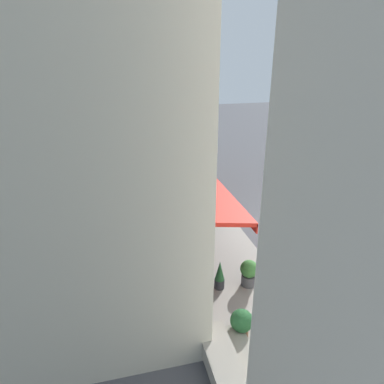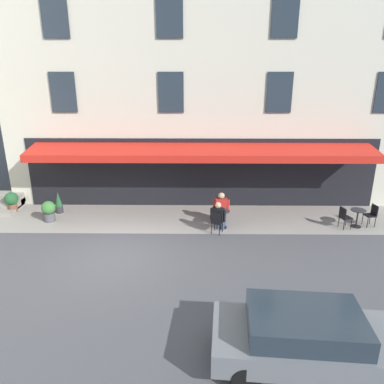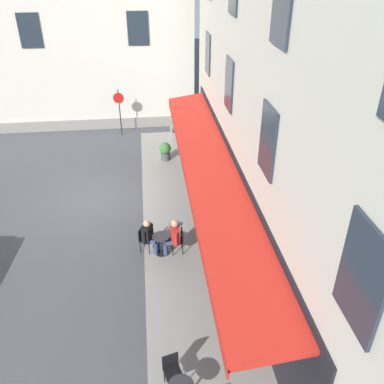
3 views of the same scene
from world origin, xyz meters
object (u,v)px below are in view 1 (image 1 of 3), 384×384
Objects in this scene: potted_plant_under_sign at (220,275)px; potted_plant_entrance_left at (249,272)px; cafe_table_mid_terrace at (179,158)px; seated_patron_in_red at (196,185)px; seated_companion_in_black at (212,185)px; cafe_chair_black_corner_right at (183,160)px; cafe_chair_black_under_awning at (217,188)px; cafe_table_near_entrance at (204,188)px; potted_plant_by_steps at (270,352)px; cafe_chair_black_facing_street at (192,189)px; parked_car_grey at (315,165)px; cafe_chair_black_by_window at (175,155)px; potted_plant_entrance_right at (241,323)px.

potted_plant_entrance_left is (0.08, 0.95, 0.01)m from potted_plant_under_sign.
cafe_table_mid_terrace is 0.56× the size of seated_patron_in_red.
seated_companion_in_black is (0.16, 0.79, -0.03)m from seated_patron_in_red.
cafe_chair_black_corner_right is 0.93× the size of potted_plant_under_sign.
potted_plant_entrance_left is (7.04, -1.17, -0.06)m from cafe_chair_black_under_awning.
cafe_table_near_entrance is 0.63m from cafe_chair_black_under_awning.
potted_plant_entrance_left is at bearing -2.79° from cafe_chair_black_corner_right.
seated_patron_in_red is 0.81m from seated_companion_in_black.
cafe_table_near_entrance is 0.65× the size of potted_plant_by_steps.
potted_plant_by_steps is at bearing -7.52° from cafe_table_near_entrance.
cafe_chair_black_facing_street is 4.98m from cafe_chair_black_corner_right.
parked_car_grey is at bearing 100.55° from seated_patron_in_red.
cafe_chair_black_facing_street is 7.95m from parked_car_grey.
cafe_chair_black_by_window is 0.93× the size of potted_plant_under_sign.
cafe_chair_black_corner_right is 0.71× the size of seated_companion_in_black.
seated_companion_in_black reaches higher than potted_plant_entrance_left.
potted_plant_under_sign reaches higher than potted_plant_entrance_left.
cafe_table_near_entrance is at bearing 92.06° from cafe_chair_black_facing_street.
cafe_table_mid_terrace is at bearing -178.29° from cafe_table_near_entrance.
potted_plant_entrance_right reaches higher than potted_plant_entrance_left.
cafe_chair_black_under_awning is 10.36m from potted_plant_by_steps.
potted_plant_entrance_right is at bearing -7.64° from seated_patron_in_red.
cafe_table_near_entrance is at bearing -0.01° from cafe_chair_black_corner_right.
parked_car_grey is (4.13, 7.35, 0.22)m from cafe_table_mid_terrace.
cafe_chair_black_under_awning reaches higher than cafe_table_near_entrance.
seated_companion_in_black is at bearing 65.15° from cafe_table_near_entrance.
potted_plant_entrance_left is 0.20× the size of parked_car_grey.
cafe_table_mid_terrace is 0.63m from cafe_chair_black_by_window.
cafe_chair_black_corner_right is at bearing 177.21° from potted_plant_entrance_left.
cafe_chair_black_under_awning is at bearing 65.15° from cafe_table_near_entrance.
potted_plant_by_steps is at bearing -3.81° from cafe_chair_black_by_window.
potted_plant_entrance_left is at bearing 0.29° from cafe_chair_black_facing_street.
seated_patron_in_red is 9.47m from potted_plant_entrance_right.
potted_plant_entrance_right is 0.80× the size of potted_plant_by_steps.
parked_car_grey reaches higher than cafe_table_mid_terrace.
parked_car_grey is (-1.42, 7.82, 0.16)m from cafe_chair_black_facing_street.
potted_plant_by_steps is (16.59, -1.10, 0.01)m from cafe_chair_black_by_window.
seated_companion_in_black is at bearing 4.25° from cafe_chair_black_corner_right.
potted_plant_by_steps is at bearing -35.89° from parked_car_grey.
potted_plant_by_steps is (10.26, -1.76, -0.13)m from seated_companion_in_black.
cafe_chair_black_by_window is at bearing 174.86° from potted_plant_entrance_right.
parked_car_grey reaches higher than cafe_table_near_entrance.
cafe_table_near_entrance is at bearing 175.34° from potted_plant_entrance_left.
seated_companion_in_black reaches higher than cafe_table_mid_terrace.
parked_car_grey is (-8.63, 8.74, 0.23)m from potted_plant_under_sign.
potted_plant_by_steps is at bearing -5.28° from seated_patron_in_red.
seated_companion_in_black is at bearing 81.40° from cafe_chair_black_facing_street.
cafe_table_near_entrance is 0.82× the size of cafe_chair_black_by_window.
potted_plant_entrance_right is at bearing -12.55° from seated_companion_in_black.
cafe_chair_black_corner_right is 1.01× the size of potted_plant_entrance_left.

